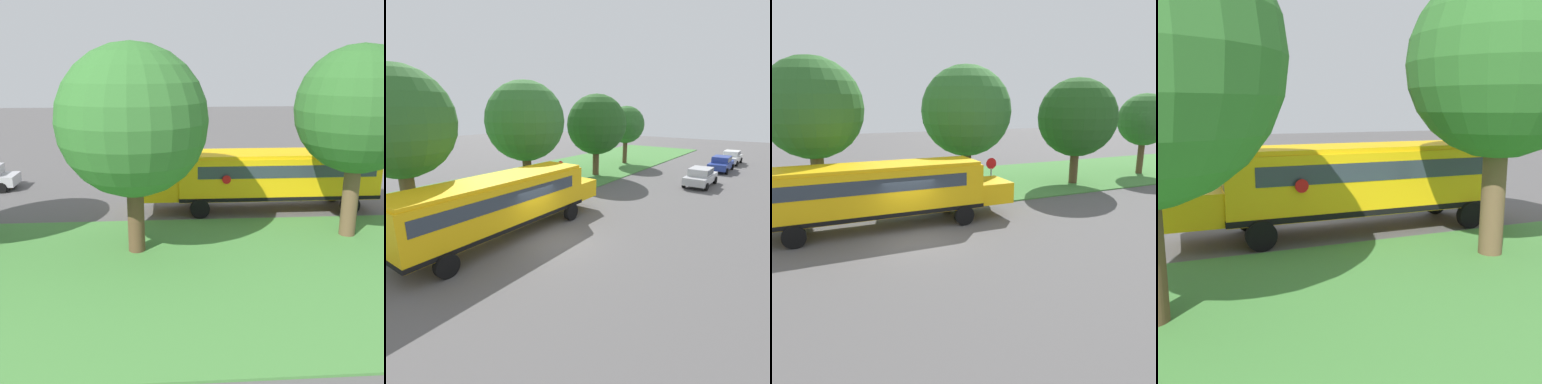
% 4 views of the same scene
% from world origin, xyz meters
% --- Properties ---
extents(ground_plane, '(120.00, 120.00, 0.00)m').
position_xyz_m(ground_plane, '(0.00, 0.00, 0.00)').
color(ground_plane, '#565454').
extents(grass_verge, '(12.00, 80.00, 0.08)m').
position_xyz_m(grass_verge, '(-10.00, 0.00, 0.04)').
color(grass_verge, '#47843D').
rests_on(grass_verge, ground).
extents(school_bus, '(2.85, 12.42, 3.16)m').
position_xyz_m(school_bus, '(-2.31, -1.10, 1.92)').
color(school_bus, yellow).
rests_on(school_bus, ground).
extents(oak_tree_beside_bus, '(5.46, 5.46, 8.47)m').
position_xyz_m(oak_tree_beside_bus, '(-6.58, -3.84, 5.73)').
color(oak_tree_beside_bus, brown).
rests_on(oak_tree_beside_bus, ground).
extents(oak_tree_roadside_mid, '(5.96, 5.96, 8.47)m').
position_xyz_m(oak_tree_roadside_mid, '(-7.59, 5.72, 5.54)').
color(oak_tree_roadside_mid, brown).
rests_on(oak_tree_roadside_mid, ground).
extents(oak_tree_far_end, '(5.69, 5.69, 7.80)m').
position_xyz_m(oak_tree_far_end, '(-6.73, 14.28, 5.02)').
color(oak_tree_far_end, brown).
rests_on(oak_tree_far_end, ground).
extents(oak_tree_across_road, '(4.31, 4.31, 6.78)m').
position_xyz_m(oak_tree_across_road, '(-7.57, 21.95, 4.60)').
color(oak_tree_across_road, brown).
rests_on(oak_tree_across_road, ground).
extents(stop_sign, '(0.08, 0.68, 2.74)m').
position_xyz_m(stop_sign, '(-4.60, 6.13, 1.74)').
color(stop_sign, gray).
rests_on(stop_sign, ground).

